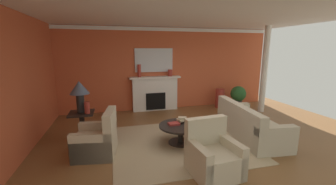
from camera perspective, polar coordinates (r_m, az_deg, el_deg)
name	(u,v)px	position (r m, az deg, el deg)	size (l,w,h in m)	color
ground_plane	(197,140)	(5.33, 7.76, -12.60)	(9.61, 9.61, 0.00)	brown
wall_fireplace	(166,69)	(7.81, -0.56, 6.37)	(7.99, 0.12, 2.92)	#C65633
wall_window	(16,86)	(5.17, -35.55, 1.53)	(0.12, 6.62, 2.92)	#C65633
ceiling_panel	(195,14)	(5.20, 7.37, 20.14)	(7.99, 6.62, 0.06)	white
crown_moulding	(166,29)	(7.73, -0.43, 16.57)	(7.99, 0.08, 0.12)	white
area_rug	(180,143)	(5.15, 3.31, -13.30)	(3.09, 2.79, 0.01)	tan
fireplace	(155,94)	(7.64, -3.50, -0.48)	(1.80, 0.35, 1.22)	white
mantel_mirror	(154,60)	(7.60, -3.79, 8.63)	(1.35, 0.04, 0.83)	silver
sofa	(249,125)	(5.74, 20.90, -8.25)	(1.09, 2.18, 0.85)	#BCB299
armchair_near_window	(97,141)	(4.75, -18.39, -12.17)	(0.91, 0.91, 0.95)	#C1B293
armchair_facing_fireplace	(213,157)	(4.00, 11.95, -16.48)	(0.87, 0.87, 0.95)	#C1B293
coffee_table	(180,130)	(5.02, 3.35, -9.89)	(1.00, 1.00, 0.45)	black
side_table	(82,124)	(5.55, -21.96, -7.92)	(0.56, 0.56, 0.70)	black
table_lamp	(79,91)	(5.34, -22.62, 0.47)	(0.44, 0.44, 0.75)	black
vase_on_side_table	(87,108)	(5.29, -20.86, -3.81)	(0.12, 0.12, 0.28)	#9E3328
vase_mantel_right	(170,73)	(7.60, 0.59, 5.28)	(0.16, 0.16, 0.23)	#9E3328
vase_tall_corner	(220,98)	(8.23, 13.71, -1.49)	(0.33, 0.33, 0.71)	#9E3328
vase_mantel_left	(139,71)	(7.38, -7.72, 5.77)	(0.12, 0.12, 0.44)	#9E3328
book_red_cover	(174,124)	(4.99, 1.57, -8.36)	(0.25, 0.19, 0.04)	maroon
book_art_folio	(183,120)	(5.13, 3.91, -7.28)	(0.24, 0.20, 0.04)	tan
book_small_novel	(182,118)	(5.10, 3.89, -6.86)	(0.20, 0.15, 0.05)	tan
potted_plant	(238,95)	(8.28, 18.28, -0.71)	(0.56, 0.56, 0.83)	#333333
column_white	(264,70)	(8.01, 24.41, 5.47)	(0.20, 0.20, 2.92)	white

